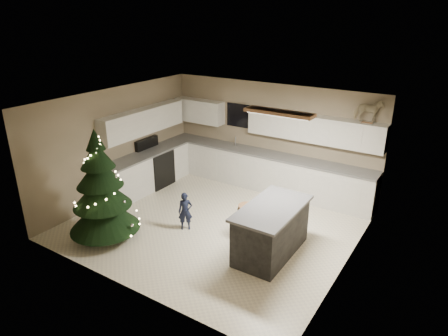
{
  "coord_description": "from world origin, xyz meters",
  "views": [
    {
      "loc": [
        4.16,
        -6.14,
        4.19
      ],
      "look_at": [
        0.0,
        0.35,
        1.15
      ],
      "focal_mm": 32.0,
      "sensor_mm": 36.0,
      "label": 1
    }
  ],
  "objects_px": {
    "island": "(271,230)",
    "rocking_horse": "(369,111)",
    "christmas_tree": "(102,195)",
    "toddler": "(185,211)",
    "bar_stool": "(247,213)"
  },
  "relations": [
    {
      "from": "island",
      "to": "rocking_horse",
      "type": "bearing_deg",
      "value": 72.61
    },
    {
      "from": "island",
      "to": "christmas_tree",
      "type": "xyz_separation_m",
      "value": [
        -2.99,
        -1.26,
        0.44
      ]
    },
    {
      "from": "rocking_horse",
      "to": "toddler",
      "type": "bearing_deg",
      "value": 115.86
    },
    {
      "from": "christmas_tree",
      "to": "rocking_horse",
      "type": "bearing_deg",
      "value": 45.73
    },
    {
      "from": "island",
      "to": "christmas_tree",
      "type": "height_order",
      "value": "christmas_tree"
    },
    {
      "from": "island",
      "to": "rocking_horse",
      "type": "distance_m",
      "value": 3.31
    },
    {
      "from": "christmas_tree",
      "to": "toddler",
      "type": "height_order",
      "value": "christmas_tree"
    },
    {
      "from": "bar_stool",
      "to": "toddler",
      "type": "relative_size",
      "value": 0.85
    },
    {
      "from": "toddler",
      "to": "rocking_horse",
      "type": "relative_size",
      "value": 1.27
    },
    {
      "from": "bar_stool",
      "to": "rocking_horse",
      "type": "relative_size",
      "value": 1.08
    },
    {
      "from": "bar_stool",
      "to": "rocking_horse",
      "type": "bearing_deg",
      "value": 57.91
    },
    {
      "from": "bar_stool",
      "to": "christmas_tree",
      "type": "relative_size",
      "value": 0.3
    },
    {
      "from": "toddler",
      "to": "island",
      "type": "bearing_deg",
      "value": -33.7
    },
    {
      "from": "rocking_horse",
      "to": "bar_stool",
      "type": "bearing_deg",
      "value": 127.45
    },
    {
      "from": "christmas_tree",
      "to": "rocking_horse",
      "type": "relative_size",
      "value": 3.56
    }
  ]
}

